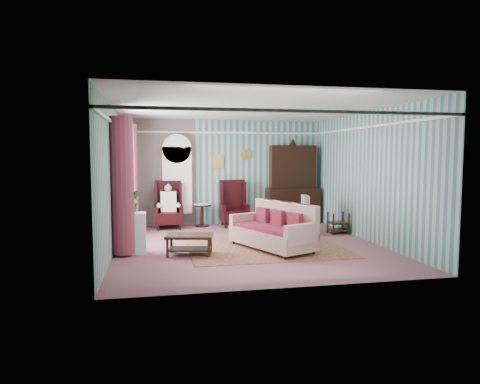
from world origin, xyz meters
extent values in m
plane|color=#804A55|center=(0.00, 0.00, 0.00)|extent=(6.00, 6.00, 0.00)
cube|color=#3B6C67|center=(0.00, 3.00, 1.45)|extent=(5.50, 0.02, 2.90)
cube|color=#3B6C67|center=(0.00, -3.00, 1.45)|extent=(5.50, 0.02, 2.90)
cube|color=#3B6C67|center=(-2.75, 0.00, 1.45)|extent=(0.02, 6.00, 2.90)
cube|color=#3B6C67|center=(2.75, 0.00, 1.45)|extent=(0.02, 6.00, 2.90)
cube|color=beige|center=(0.00, 0.00, 2.90)|extent=(5.50, 6.00, 0.02)
cube|color=#994E65|center=(-1.80, 2.99, 1.45)|extent=(1.90, 0.01, 2.90)
cube|color=silver|center=(0.00, 0.00, 2.55)|extent=(5.50, 6.00, 0.05)
cube|color=white|center=(-2.72, 0.60, 1.55)|extent=(0.04, 1.50, 1.90)
cylinder|color=brown|center=(-2.55, -0.45, 1.35)|extent=(0.44, 0.44, 2.60)
cylinder|color=brown|center=(-2.55, 1.65, 1.35)|extent=(0.44, 0.44, 2.60)
cube|color=#C57834|center=(-0.20, 2.97, 1.75)|extent=(0.30, 0.03, 0.38)
cube|color=white|center=(-1.35, 2.84, 1.12)|extent=(0.80, 0.28, 2.24)
cube|color=black|center=(1.90, 2.72, 1.18)|extent=(1.50, 0.56, 2.36)
cube|color=black|center=(-1.60, 2.45, 0.62)|extent=(0.76, 0.80, 1.25)
cube|color=black|center=(0.15, 2.45, 0.62)|extent=(0.76, 0.80, 1.25)
cylinder|color=black|center=(-0.70, 2.60, 0.30)|extent=(0.50, 0.50, 0.60)
cube|color=black|center=(2.47, 0.90, 0.27)|extent=(0.45, 0.38, 0.54)
cube|color=silver|center=(-2.40, -0.30, 0.40)|extent=(0.55, 0.35, 0.80)
cube|color=#491820|center=(0.30, -0.30, 0.01)|extent=(3.20, 2.60, 0.01)
cube|color=#B4AA8B|center=(0.38, -0.49, 0.49)|extent=(1.62, 2.14, 0.98)
cube|color=beige|center=(1.35, 1.03, 0.49)|extent=(0.94, 0.93, 0.98)
cube|color=black|center=(-1.30, -0.65, 0.20)|extent=(0.98, 0.72, 0.40)
imported|color=#19511C|center=(-2.42, -0.36, 1.01)|extent=(0.46, 0.42, 0.42)
imported|color=#184F18|center=(-2.36, -0.15, 1.02)|extent=(0.30, 0.28, 0.45)
imported|color=#194C17|center=(-2.51, -0.22, 0.99)|extent=(0.25, 0.25, 0.39)
camera|label=1|loc=(-1.93, -8.82, 1.92)|focal=32.00mm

